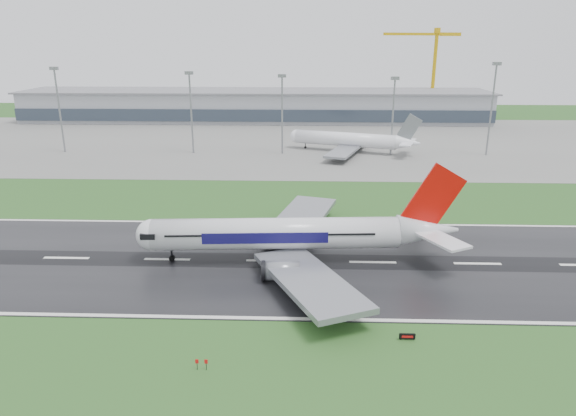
{
  "coord_description": "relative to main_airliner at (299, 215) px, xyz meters",
  "views": [
    {
      "loc": [
        26.78,
        -92.16,
        40.86
      ],
      "look_at": [
        23.22,
        12.0,
        7.0
      ],
      "focal_mm": 32.31,
      "sensor_mm": 36.0,
      "label": 1
    }
  ],
  "objects": [
    {
      "name": "parked_airliner",
      "position": [
        18.25,
        103.05,
        -1.64
      ],
      "size": [
        63.97,
        61.77,
        15.03
      ],
      "primitive_type": null,
      "rotation": [
        0.0,
        0.0,
        -0.33
      ],
      "color": "white",
      "rests_on": "apron"
    },
    {
      "name": "floodmast_1",
      "position": [
        -90.93,
        99.06,
        6.0
      ],
      "size": [
        0.64,
        0.64,
        30.45
      ],
      "primitive_type": "cylinder",
      "color": "gray",
      "rests_on": "ground"
    },
    {
      "name": "floodmast_3",
      "position": [
        -7.58,
        99.06,
        4.76
      ],
      "size": [
        0.64,
        0.64,
        27.97
      ],
      "primitive_type": "cylinder",
      "color": "gray",
      "rests_on": "ground"
    },
    {
      "name": "floodmast_5",
      "position": [
        68.56,
        99.06,
        6.93
      ],
      "size": [
        0.64,
        0.64,
        32.32
      ],
      "primitive_type": "cylinder",
      "color": "gray",
      "rests_on": "ground"
    },
    {
      "name": "floodmast_2",
      "position": [
        -41.36,
        99.06,
        5.24
      ],
      "size": [
        0.64,
        0.64,
        28.94
      ],
      "primitive_type": "cylinder",
      "color": "gray",
      "rests_on": "ground"
    },
    {
      "name": "terminal",
      "position": [
        -25.63,
        184.06,
        -1.73
      ],
      "size": [
        240.0,
        36.0,
        15.0
      ],
      "primitive_type": "cube",
      "color": "gray",
      "rests_on": "ground"
    },
    {
      "name": "apron",
      "position": [
        -25.63,
        124.06,
        -9.19
      ],
      "size": [
        400.0,
        130.0,
        0.08
      ],
      "primitive_type": "cube",
      "color": "slate",
      "rests_on": "ground"
    },
    {
      "name": "floodmast_4",
      "position": [
        33.08,
        99.06,
        4.39
      ],
      "size": [
        0.64,
        0.64,
        27.23
      ],
      "primitive_type": "cylinder",
      "color": "gray",
      "rests_on": "ground"
    },
    {
      "name": "tower_crane",
      "position": [
        70.37,
        199.06,
        14.17
      ],
      "size": [
        44.87,
        20.98,
        46.8
      ],
      "primitive_type": null,
      "rotation": [
        0.0,
        0.0,
        0.4
      ],
      "color": "#CD9B0B",
      "rests_on": "ground"
    },
    {
      "name": "runway",
      "position": [
        -25.63,
        -0.94,
        -9.18
      ],
      "size": [
        400.0,
        45.0,
        0.1
      ],
      "primitive_type": "cube",
      "color": "black",
      "rests_on": "ground"
    },
    {
      "name": "main_airliner",
      "position": [
        0.0,
        0.0,
        0.0
      ],
      "size": [
        65.45,
        62.7,
        18.26
      ],
      "primitive_type": null,
      "rotation": [
        0.0,
        0.0,
        0.06
      ],
      "color": "silver",
      "rests_on": "runway"
    },
    {
      "name": "ground",
      "position": [
        -25.63,
        -0.94,
        -9.23
      ],
      "size": [
        520.0,
        520.0,
        0.0
      ],
      "primitive_type": "plane",
      "color": "#224C1C",
      "rests_on": "ground"
    },
    {
      "name": "runway_sign",
      "position": [
        15.98,
        -27.95,
        -8.71
      ],
      "size": [
        2.31,
        0.32,
        1.04
      ],
      "primitive_type": null,
      "rotation": [
        0.0,
        0.0,
        -0.03
      ],
      "color": "black",
      "rests_on": "ground"
    }
  ]
}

